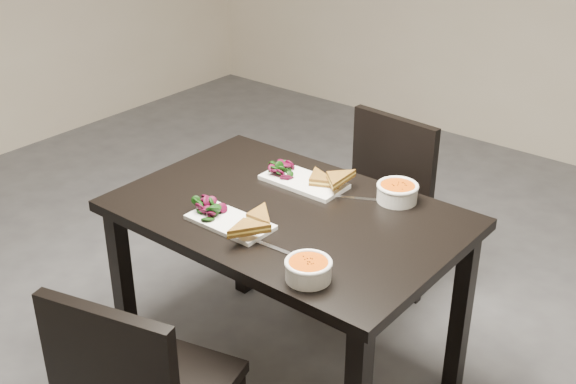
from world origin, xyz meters
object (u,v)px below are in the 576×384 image
object	(u,v)px
plate_near	(230,222)
plate_far	(304,182)
table	(288,234)
soup_bowl_near	(308,269)
soup_bowl_far	(397,191)
chair_far	(375,202)

from	to	relation	value
plate_near	plate_far	bearing A→B (deg)	89.48
table	soup_bowl_near	distance (m)	0.46
plate_near	soup_bowl_far	distance (m)	0.61
table	chair_far	bearing A→B (deg)	94.72
plate_far	soup_bowl_far	size ratio (longest dim) A/B	2.13
table	plate_far	bearing A→B (deg)	112.84
plate_near	plate_far	size ratio (longest dim) A/B	0.93
soup_bowl_near	soup_bowl_far	xyz separation A→B (m)	(-0.06, 0.60, 0.00)
plate_far	plate_near	bearing A→B (deg)	-90.52
table	soup_bowl_far	bearing A→B (deg)	48.81
chair_far	plate_near	bearing A→B (deg)	-87.39
table	soup_bowl_far	xyz separation A→B (m)	(0.26, 0.30, 0.14)
soup_bowl_near	soup_bowl_far	distance (m)	0.60
chair_far	soup_bowl_near	xyz separation A→B (m)	(0.38, -0.98, 0.30)
soup_bowl_near	plate_far	xyz separation A→B (m)	(-0.40, 0.50, -0.03)
plate_far	soup_bowl_far	distance (m)	0.36
plate_near	soup_bowl_far	world-z (taller)	soup_bowl_far
plate_near	soup_bowl_near	xyz separation A→B (m)	(0.41, -0.10, 0.03)
table	plate_near	bearing A→B (deg)	-113.28
chair_far	soup_bowl_far	xyz separation A→B (m)	(0.32, -0.38, 0.30)
soup_bowl_far	table	bearing A→B (deg)	-131.19
chair_far	plate_far	world-z (taller)	chair_far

